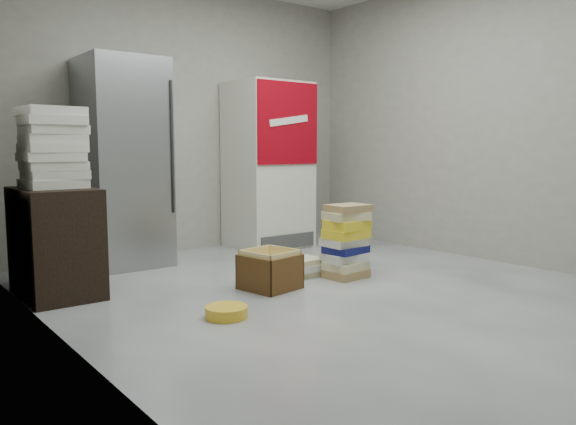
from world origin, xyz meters
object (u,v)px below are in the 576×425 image
(phonebook_stack_main, at_px, (346,241))
(cardboard_box, at_px, (270,273))
(wood_shelf, at_px, (55,242))
(coke_cooler, at_px, (268,165))
(steel_fridge, at_px, (123,164))

(phonebook_stack_main, bearing_deg, cardboard_box, 173.03)
(cardboard_box, bearing_deg, wood_shelf, 138.35)
(coke_cooler, relative_size, cardboard_box, 4.08)
(wood_shelf, distance_m, cardboard_box, 1.62)
(steel_fridge, height_order, wood_shelf, steel_fridge)
(coke_cooler, relative_size, phonebook_stack_main, 2.89)
(cardboard_box, bearing_deg, phonebook_stack_main, -16.69)
(steel_fridge, distance_m, phonebook_stack_main, 2.17)
(coke_cooler, bearing_deg, phonebook_stack_main, -103.26)
(phonebook_stack_main, xyz_separation_m, cardboard_box, (-0.73, 0.08, -0.18))
(phonebook_stack_main, bearing_deg, wood_shelf, 155.90)
(steel_fridge, relative_size, phonebook_stack_main, 3.06)
(coke_cooler, bearing_deg, steel_fridge, 179.82)
(coke_cooler, relative_size, wood_shelf, 2.25)
(wood_shelf, height_order, phonebook_stack_main, wood_shelf)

